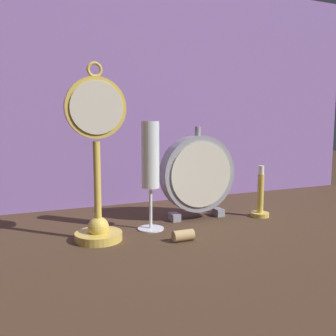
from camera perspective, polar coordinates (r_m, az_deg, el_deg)
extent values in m
plane|color=#422D1E|center=(0.79, 2.33, -10.02)|extent=(4.00, 4.00, 0.00)
cube|color=#8460A8|center=(1.06, -5.38, 11.54)|extent=(1.50, 0.01, 0.63)
cylinder|color=gold|center=(0.76, -10.53, -10.19)|extent=(0.09, 0.09, 0.02)
sphere|color=gold|center=(0.76, -10.56, -8.89)|extent=(0.04, 0.04, 0.04)
cylinder|color=gold|center=(0.74, -10.70, -2.94)|extent=(0.01, 0.01, 0.18)
cylinder|color=gold|center=(0.73, -10.99, 8.99)|extent=(0.12, 0.02, 0.12)
cylinder|color=beige|center=(0.72, -10.82, 9.02)|extent=(0.10, 0.00, 0.10)
torus|color=gold|center=(0.73, -11.13, 14.48)|extent=(0.03, 0.01, 0.03)
cube|color=gray|center=(0.89, 1.00, -7.47)|extent=(0.02, 0.03, 0.02)
cube|color=gray|center=(0.94, 7.65, -6.68)|extent=(0.02, 0.03, 0.02)
cylinder|color=gray|center=(0.89, 4.49, -0.83)|extent=(0.18, 0.04, 0.18)
cylinder|color=beige|center=(0.87, 5.13, -1.01)|extent=(0.16, 0.00, 0.16)
cylinder|color=gray|center=(0.88, 4.56, 5.68)|extent=(0.01, 0.01, 0.02)
cylinder|color=silver|center=(0.82, -2.64, -9.12)|extent=(0.06, 0.06, 0.01)
cylinder|color=silver|center=(0.81, -2.66, -6.01)|extent=(0.01, 0.01, 0.09)
cylinder|color=white|center=(0.79, -2.71, 2.01)|extent=(0.04, 0.04, 0.14)
cylinder|color=#DBC675|center=(0.79, -2.70, 0.23)|extent=(0.03, 0.03, 0.09)
cylinder|color=gold|center=(0.95, 13.82, -6.89)|extent=(0.04, 0.04, 0.01)
cylinder|color=gold|center=(0.94, 13.91, -3.76)|extent=(0.02, 0.02, 0.10)
cylinder|color=silver|center=(0.93, 14.02, -0.26)|extent=(0.01, 0.01, 0.02)
cylinder|color=tan|center=(0.75, 2.33, -10.24)|extent=(0.04, 0.02, 0.02)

